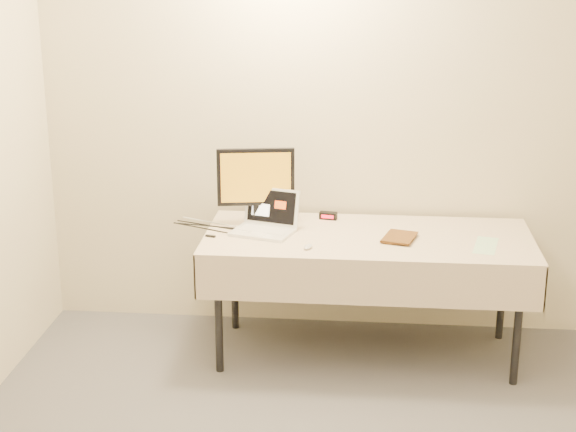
# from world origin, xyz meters

# --- Properties ---
(back_wall) EXTENTS (4.00, 0.10, 2.70)m
(back_wall) POSITION_xyz_m (0.00, 2.50, 1.35)
(back_wall) COLOR beige
(back_wall) RESTS_ON ground
(table) EXTENTS (1.86, 0.81, 0.74)m
(table) POSITION_xyz_m (0.00, 2.05, 0.68)
(table) COLOR black
(table) RESTS_ON ground
(laptop) EXTENTS (0.40, 0.37, 0.23)m
(laptop) POSITION_xyz_m (-0.59, 2.08, 0.79)
(laptop) COLOR silver
(laptop) RESTS_ON table
(monitor) EXTENTS (0.45, 0.18, 0.46)m
(monitor) POSITION_xyz_m (-0.66, 2.18, 1.01)
(monitor) COLOR black
(monitor) RESTS_ON table
(book) EXTENTS (0.17, 0.07, 0.22)m
(book) POSITION_xyz_m (0.09, 2.02, 0.85)
(book) COLOR brown
(book) RESTS_ON table
(alarm_clock) EXTENTS (0.11, 0.06, 0.04)m
(alarm_clock) POSITION_xyz_m (-0.24, 2.34, 0.76)
(alarm_clock) COLOR black
(alarm_clock) RESTS_ON table
(clicker) EXTENTS (0.06, 0.09, 0.02)m
(clicker) POSITION_xyz_m (-0.33, 1.80, 0.75)
(clicker) COLOR silver
(clicker) RESTS_ON table
(paper_form) EXTENTS (0.18, 0.32, 0.00)m
(paper_form) POSITION_xyz_m (0.65, 1.94, 0.74)
(paper_form) COLOR #B8E8BA
(paper_form) RESTS_ON table
(usb_dongle) EXTENTS (0.06, 0.03, 0.01)m
(usb_dongle) POSITION_xyz_m (-0.89, 1.94, 0.74)
(usb_dongle) COLOR black
(usb_dongle) RESTS_ON table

